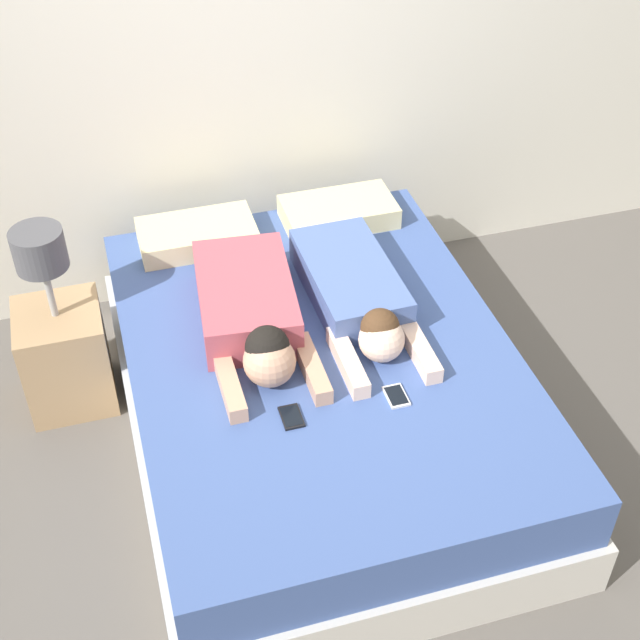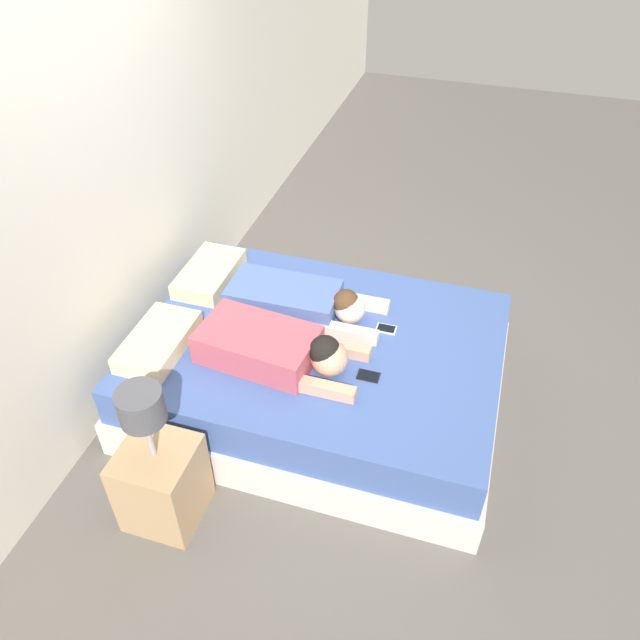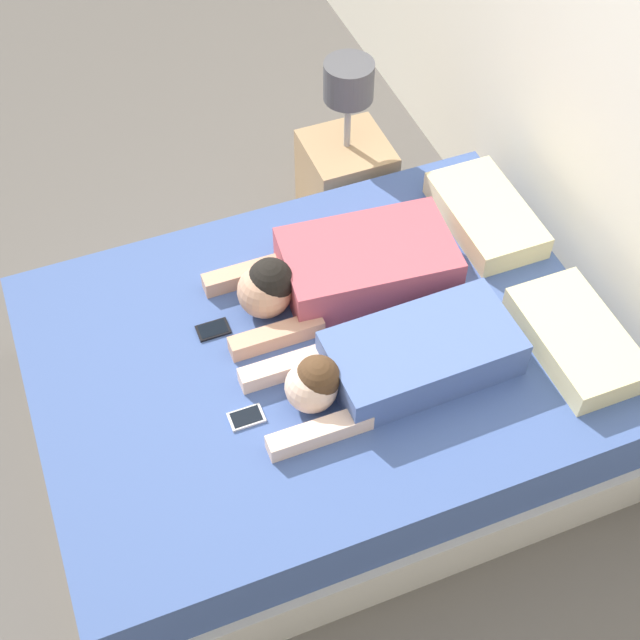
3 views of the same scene
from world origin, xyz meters
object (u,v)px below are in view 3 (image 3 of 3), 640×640
Objects in this scene: pillow_head_right at (576,338)px; cell_phone_right at (246,417)px; person_left at (340,271)px; person_right at (392,362)px; nightstand at (346,176)px; bed at (320,385)px; pillow_head_left at (486,214)px; cell_phone_left at (213,330)px.

cell_phone_right is at bearing -96.77° from pillow_head_right.
person_left reaches higher than person_right.
cell_phone_right is (-0.14, -1.22, -0.05)m from pillow_head_right.
person_right is 1.06× the size of nightstand.
cell_phone_right is (0.20, -0.35, 0.26)m from bed.
pillow_head_left is at bearing 129.91° from person_right.
cell_phone_left is at bearing -114.81° from pillow_head_right.
bed is at bearing -36.22° from person_left.
pillow_head_left is 4.45× the size of cell_phone_right.
bed is at bearing 119.79° from cell_phone_right.
pillow_head_left is 0.70m from person_left.
person_right is 0.55m from cell_phone_right.
person_right is 0.69m from cell_phone_left.
nightstand is (-1.37, -0.33, -0.24)m from pillow_head_right.
person_right reaches higher than cell_phone_right.
cell_phone_right is at bearing -50.10° from person_left.
pillow_head_left is 0.59× the size of nightstand.
pillow_head_left is 0.69m from pillow_head_right.
bed is 0.46m from person_left.
bed is 0.48m from cell_phone_left.
cell_phone_right is 1.53m from nightstand.
person_left is 7.85× the size of cell_phone_left.
person_left reaches higher than pillow_head_right.
person_left reaches higher than bed.
cell_phone_left is 1.00× the size of cell_phone_right.
nightstand is at bearing 144.22° from cell_phone_right.
cell_phone_left reaches higher than bed.
person_right is at bearing -15.49° from nightstand.
pillow_head_left is (-0.35, 0.86, 0.31)m from bed.
nightstand reaches higher than person_right.
bed is at bearing -111.83° from pillow_head_right.
cell_phone_left is (0.03, -0.52, -0.09)m from person_left.
cell_phone_right is 0.13× the size of nightstand.
pillow_head_left is 0.56× the size of person_right.
person_right is at bearing 1.42° from person_left.
pillow_head_right is (0.69, 0.00, 0.00)m from pillow_head_left.
person_right is at bearing 40.33° from bed.
pillow_head_left is at bearing 26.02° from nightstand.
pillow_head_right is 1.33m from cell_phone_left.
cell_phone_right is (0.41, -0.01, 0.00)m from cell_phone_left.
person_left is 1.04× the size of nightstand.
person_right is (0.57, -0.68, 0.03)m from pillow_head_left.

